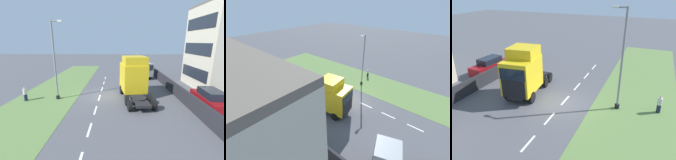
{
  "view_description": "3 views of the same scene",
  "coord_description": "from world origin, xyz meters",
  "views": [
    {
      "loc": [
        1.94,
        -16.75,
        6.26
      ],
      "look_at": [
        1.43,
        0.38,
        1.84
      ],
      "focal_mm": 24.0,
      "sensor_mm": 36.0,
      "label": 1
    },
    {
      "loc": [
        15.11,
        10.14,
        12.82
      ],
      "look_at": [
        0.82,
        -1.85,
        2.79
      ],
      "focal_mm": 24.0,
      "sensor_mm": 36.0,
      "label": 2
    },
    {
      "loc": [
        -6.75,
        15.47,
        9.73
      ],
      "look_at": [
        -0.23,
        0.12,
        2.41
      ],
      "focal_mm": 35.0,
      "sensor_mm": 36.0,
      "label": 3
    }
  ],
  "objects": [
    {
      "name": "ground_plane",
      "position": [
        0.0,
        0.0,
        0.0
      ],
      "size": [
        120.0,
        120.0,
        0.0
      ],
      "primitive_type": "plane",
      "color": "#515156",
      "rests_on": "ground"
    },
    {
      "name": "grass_verge",
      "position": [
        -6.0,
        0.0,
        0.01
      ],
      "size": [
        7.0,
        44.0,
        0.01
      ],
      "color": "#607F42",
      "rests_on": "ground"
    },
    {
      "name": "lane_markings",
      "position": [
        0.0,
        -0.7,
        0.0
      ],
      "size": [
        0.16,
        21.0,
        0.0
      ],
      "color": "white",
      "rests_on": "ground"
    },
    {
      "name": "boundary_wall",
      "position": [
        9.0,
        0.0,
        0.72
      ],
      "size": [
        0.25,
        24.0,
        1.45
      ],
      "color": "#232328",
      "rests_on": "ground"
    },
    {
      "name": "lorry_cab",
      "position": [
        3.88,
        -0.13,
        2.35
      ],
      "size": [
        3.35,
        6.83,
        4.84
      ],
      "rotation": [
        0.0,
        0.0,
        0.12
      ],
      "color": "black",
      "rests_on": "ground"
    },
    {
      "name": "parked_car",
      "position": [
        10.76,
        -3.36,
        0.96
      ],
      "size": [
        2.13,
        4.85,
        1.95
      ],
      "rotation": [
        0.0,
        0.0,
        -0.07
      ],
      "color": "maroon",
      "rests_on": "ground"
    },
    {
      "name": "lamp_post",
      "position": [
        -4.55,
        -1.16,
        3.8
      ],
      "size": [
        1.32,
        0.39,
        8.34
      ],
      "color": "black",
      "rests_on": "ground"
    },
    {
      "name": "pedestrian",
      "position": [
        -7.86,
        -1.82,
        0.75
      ],
      "size": [
        0.39,
        0.39,
        1.55
      ],
      "color": "#1E233D",
      "rests_on": "ground"
    }
  ]
}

